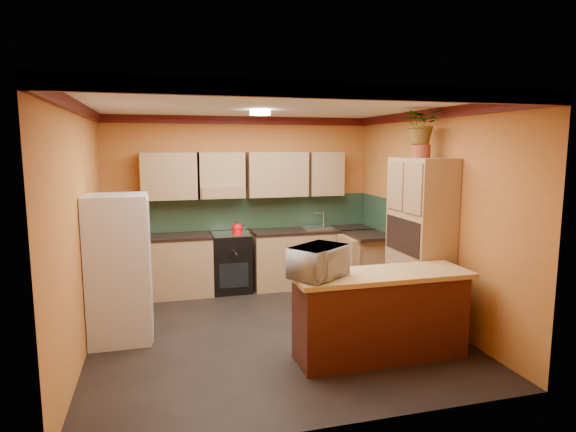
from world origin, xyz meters
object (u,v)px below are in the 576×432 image
object	(u,v)px
stove	(231,262)
fridge	(119,268)
breakfast_bar	(380,317)
pantry	(420,242)
microwave	(319,262)
base_cabinets_back	(270,261)

from	to	relation	value
stove	fridge	size ratio (longest dim) A/B	0.54
fridge	breakfast_bar	world-z (taller)	fridge
pantry	breakfast_bar	distance (m)	1.35
stove	microwave	xyz separation A→B (m)	(0.47, -2.80, 0.64)
base_cabinets_back	stove	distance (m)	0.63
base_cabinets_back	stove	world-z (taller)	stove
stove	microwave	bearing A→B (deg)	-80.38
base_cabinets_back	fridge	xyz separation A→B (m)	(-2.15, -1.57, 0.41)
microwave	pantry	bearing A→B (deg)	-10.43
breakfast_bar	base_cabinets_back	bearing A→B (deg)	101.09
pantry	breakfast_bar	bearing A→B (deg)	-139.02
fridge	stove	bearing A→B (deg)	45.95
fridge	microwave	bearing A→B (deg)	-31.57
pantry	microwave	size ratio (longest dim) A/B	3.63
base_cabinets_back	pantry	bearing A→B (deg)	-54.17
fridge	breakfast_bar	size ratio (longest dim) A/B	0.94
base_cabinets_back	microwave	world-z (taller)	microwave
pantry	fridge	bearing A→B (deg)	173.03
stove	breakfast_bar	distance (m)	3.04
pantry	breakfast_bar	xyz separation A→B (m)	(-0.91, -0.79, -0.61)
stove	breakfast_bar	world-z (taller)	stove
base_cabinets_back	microwave	distance (m)	2.88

